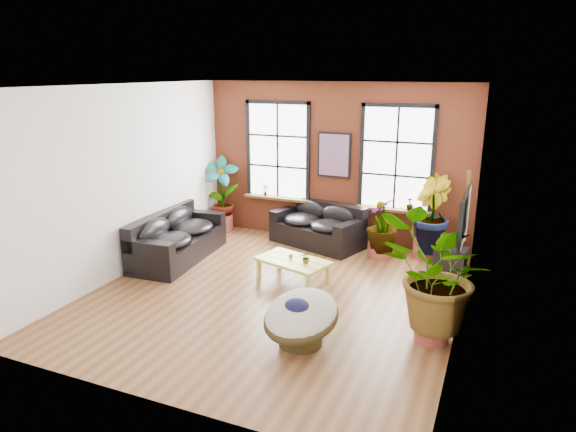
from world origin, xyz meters
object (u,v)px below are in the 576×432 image
at_px(sofa_left, 176,238).
at_px(coffee_table, 293,262).
at_px(sofa_back, 319,226).
at_px(papasan_chair, 301,317).

xyz_separation_m(sofa_left, coffee_table, (2.65, -0.17, -0.06)).
height_order(sofa_back, papasan_chair, sofa_back).
distance_m(sofa_back, coffee_table, 2.16).
bearing_deg(coffee_table, papasan_chair, -48.58).
bearing_deg(papasan_chair, coffee_table, 135.25).
xyz_separation_m(sofa_back, papasan_chair, (1.22, -4.18, -0.00)).
height_order(coffee_table, papasan_chair, papasan_chair).
relative_size(coffee_table, papasan_chair, 1.05).
bearing_deg(sofa_left, sofa_back, -55.33).
xyz_separation_m(sofa_back, coffee_table, (0.26, -2.15, -0.05)).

